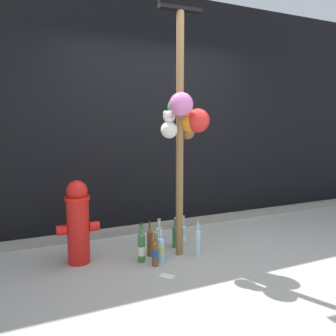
{
  "coord_description": "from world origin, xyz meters",
  "views": [
    {
      "loc": [
        -1.73,
        -2.73,
        1.37
      ],
      "look_at": [
        -0.36,
        0.31,
        0.93
      ],
      "focal_mm": 35.58,
      "sensor_mm": 36.0,
      "label": 1
    }
  ],
  "objects_px": {
    "fire_hydrant": "(78,222)",
    "bottle_5": "(160,248)",
    "bottle_6": "(141,247)",
    "bottle_3": "(198,241)",
    "memorial_post": "(184,102)",
    "bottle_4": "(150,242)",
    "bottle_2": "(159,239)",
    "bottle_0": "(175,235)",
    "bottle_1": "(155,252)",
    "bottle_7": "(183,235)"
  },
  "relations": [
    {
      "from": "bottle_2",
      "to": "bottle_6",
      "type": "xyz_separation_m",
      "value": [
        -0.24,
        -0.13,
        -0.01
      ]
    },
    {
      "from": "bottle_1",
      "to": "bottle_4",
      "type": "distance_m",
      "value": 0.25
    },
    {
      "from": "bottle_0",
      "to": "bottle_7",
      "type": "height_order",
      "value": "bottle_7"
    },
    {
      "from": "bottle_2",
      "to": "bottle_6",
      "type": "relative_size",
      "value": 0.94
    },
    {
      "from": "bottle_2",
      "to": "bottle_3",
      "type": "distance_m",
      "value": 0.41
    },
    {
      "from": "bottle_0",
      "to": "bottle_4",
      "type": "distance_m",
      "value": 0.36
    },
    {
      "from": "bottle_3",
      "to": "bottle_7",
      "type": "relative_size",
      "value": 1.02
    },
    {
      "from": "memorial_post",
      "to": "bottle_2",
      "type": "height_order",
      "value": "memorial_post"
    },
    {
      "from": "memorial_post",
      "to": "bottle_5",
      "type": "distance_m",
      "value": 1.49
    },
    {
      "from": "bottle_6",
      "to": "bottle_7",
      "type": "relative_size",
      "value": 1.15
    },
    {
      "from": "memorial_post",
      "to": "bottle_4",
      "type": "height_order",
      "value": "memorial_post"
    },
    {
      "from": "bottle_6",
      "to": "bottle_3",
      "type": "bearing_deg",
      "value": -7.04
    },
    {
      "from": "bottle_4",
      "to": "bottle_7",
      "type": "height_order",
      "value": "bottle_4"
    },
    {
      "from": "bottle_1",
      "to": "bottle_0",
      "type": "bearing_deg",
      "value": 42.99
    },
    {
      "from": "fire_hydrant",
      "to": "bottle_4",
      "type": "relative_size",
      "value": 2.18
    },
    {
      "from": "bottle_3",
      "to": "memorial_post",
      "type": "bearing_deg",
      "value": 144.67
    },
    {
      "from": "bottle_2",
      "to": "bottle_0",
      "type": "bearing_deg",
      "value": 21.55
    },
    {
      "from": "fire_hydrant",
      "to": "bottle_3",
      "type": "bearing_deg",
      "value": -14.93
    },
    {
      "from": "bottle_3",
      "to": "bottle_4",
      "type": "distance_m",
      "value": 0.5
    },
    {
      "from": "bottle_2",
      "to": "bottle_7",
      "type": "relative_size",
      "value": 1.08
    },
    {
      "from": "bottle_4",
      "to": "bottle_6",
      "type": "xyz_separation_m",
      "value": [
        -0.13,
        -0.1,
        0.0
      ]
    },
    {
      "from": "fire_hydrant",
      "to": "bottle_3",
      "type": "distance_m",
      "value": 1.25
    },
    {
      "from": "fire_hydrant",
      "to": "bottle_5",
      "type": "xyz_separation_m",
      "value": [
        0.75,
        -0.32,
        -0.28
      ]
    },
    {
      "from": "bottle_2",
      "to": "bottle_5",
      "type": "bearing_deg",
      "value": -109.37
    },
    {
      "from": "bottle_0",
      "to": "bottle_5",
      "type": "height_order",
      "value": "bottle_5"
    },
    {
      "from": "bottle_6",
      "to": "bottle_1",
      "type": "bearing_deg",
      "value": -58.43
    },
    {
      "from": "bottle_0",
      "to": "bottle_6",
      "type": "height_order",
      "value": "bottle_6"
    },
    {
      "from": "bottle_1",
      "to": "bottle_2",
      "type": "distance_m",
      "value": 0.31
    },
    {
      "from": "bottle_1",
      "to": "bottle_5",
      "type": "height_order",
      "value": "bottle_1"
    },
    {
      "from": "memorial_post",
      "to": "bottle_1",
      "type": "relative_size",
      "value": 8.07
    },
    {
      "from": "bottle_3",
      "to": "bottle_1",
      "type": "bearing_deg",
      "value": -172.19
    },
    {
      "from": "bottle_2",
      "to": "bottle_7",
      "type": "distance_m",
      "value": 0.35
    },
    {
      "from": "bottle_5",
      "to": "bottle_6",
      "type": "height_order",
      "value": "bottle_6"
    },
    {
      "from": "bottle_6",
      "to": "bottle_5",
      "type": "bearing_deg",
      "value": -24.82
    },
    {
      "from": "bottle_2",
      "to": "bottle_5",
      "type": "height_order",
      "value": "bottle_2"
    },
    {
      "from": "bottle_2",
      "to": "bottle_5",
      "type": "distance_m",
      "value": 0.22
    },
    {
      "from": "bottle_3",
      "to": "bottle_4",
      "type": "relative_size",
      "value": 0.93
    },
    {
      "from": "bottle_2",
      "to": "memorial_post",
      "type": "bearing_deg",
      "value": -25.44
    },
    {
      "from": "bottle_5",
      "to": "bottle_6",
      "type": "bearing_deg",
      "value": 155.18
    },
    {
      "from": "memorial_post",
      "to": "bottle_7",
      "type": "xyz_separation_m",
      "value": [
        0.11,
        0.2,
        -1.47
      ]
    },
    {
      "from": "bottle_1",
      "to": "bottle_7",
      "type": "bearing_deg",
      "value": 36.44
    },
    {
      "from": "bottle_0",
      "to": "bottle_2",
      "type": "height_order",
      "value": "bottle_2"
    },
    {
      "from": "memorial_post",
      "to": "bottle_6",
      "type": "relative_size",
      "value": 7.01
    },
    {
      "from": "bottle_1",
      "to": "bottle_2",
      "type": "bearing_deg",
      "value": 60.11
    },
    {
      "from": "fire_hydrant",
      "to": "bottle_5",
      "type": "distance_m",
      "value": 0.86
    },
    {
      "from": "fire_hydrant",
      "to": "bottle_3",
      "type": "xyz_separation_m",
      "value": [
        1.18,
        -0.31,
        -0.27
      ]
    },
    {
      "from": "bottle_1",
      "to": "bottle_2",
      "type": "xyz_separation_m",
      "value": [
        0.16,
        0.27,
        0.02
      ]
    },
    {
      "from": "bottle_2",
      "to": "bottle_5",
      "type": "xyz_separation_m",
      "value": [
        -0.07,
        -0.21,
        -0.02
      ]
    },
    {
      "from": "bottle_1",
      "to": "bottle_4",
      "type": "bearing_deg",
      "value": 80.24
    },
    {
      "from": "memorial_post",
      "to": "bottle_1",
      "type": "distance_m",
      "value": 1.51
    }
  ]
}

